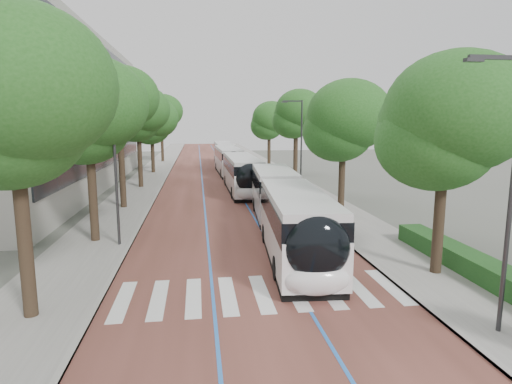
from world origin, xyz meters
TOP-DOWN VIEW (x-y plane):
  - ground at (0.00, 0.00)m, footprint 160.00×160.00m
  - road at (0.00, 40.00)m, footprint 11.00×140.00m
  - sidewalk_left at (-7.50, 40.00)m, footprint 4.00×140.00m
  - sidewalk_right at (7.50, 40.00)m, footprint 4.00×140.00m
  - kerb_left at (-5.60, 40.00)m, footprint 0.20×140.00m
  - kerb_right at (5.60, 40.00)m, footprint 0.20×140.00m
  - zebra_crossing at (0.20, 1.00)m, footprint 10.55×3.60m
  - lane_line_left at (-1.60, 40.00)m, footprint 0.12×126.00m
  - lane_line_right at (1.60, 40.00)m, footprint 0.12×126.00m
  - office_building at (-19.47, 28.00)m, footprint 18.11×40.00m
  - hedge at (9.10, 0.00)m, footprint 1.20×14.00m
  - streetlight_near at (6.62, -3.00)m, footprint 1.82×0.20m
  - streetlight_far at (6.62, 22.00)m, footprint 1.82×0.20m
  - lamp_post_left at (-6.10, 8.00)m, footprint 0.14×0.14m
  - trees_left at (-7.50, 27.22)m, footprint 6.19×60.94m
  - trees_right at (7.70, 20.16)m, footprint 5.64×47.44m
  - lead_bus at (2.59, 8.32)m, footprint 3.79×18.53m
  - bus_queued_0 at (1.91, 24.10)m, footprint 2.65×12.42m
  - bus_queued_1 at (1.69, 37.71)m, footprint 2.86×12.46m
  - bus_queued_2 at (1.94, 49.87)m, footprint 2.64×12.42m

SIDE VIEW (x-z plane):
  - ground at x=0.00m, z-range 0.00..0.00m
  - road at x=0.00m, z-range 0.00..0.02m
  - lane_line_left at x=-1.60m, z-range 0.02..0.03m
  - lane_line_right at x=1.60m, z-range 0.02..0.03m
  - zebra_crossing at x=0.20m, z-range 0.02..0.03m
  - sidewalk_left at x=-7.50m, z-range 0.00..0.12m
  - sidewalk_right at x=7.50m, z-range 0.00..0.12m
  - kerb_left at x=-5.60m, z-range -0.01..0.13m
  - kerb_right at x=5.60m, z-range -0.01..0.13m
  - hedge at x=9.10m, z-range 0.12..0.92m
  - bus_queued_0 at x=1.91m, z-range 0.02..3.22m
  - bus_queued_1 at x=1.69m, z-range 0.02..3.22m
  - bus_queued_2 at x=1.94m, z-range 0.02..3.22m
  - lead_bus at x=2.59m, z-range 0.03..3.23m
  - lamp_post_left at x=-6.10m, z-range 0.12..8.12m
  - streetlight_near at x=6.62m, z-range 0.82..8.82m
  - streetlight_far at x=6.62m, z-range 0.82..8.82m
  - trees_right at x=7.70m, z-range 1.80..10.70m
  - trees_left at x=-7.50m, z-range 1.84..11.79m
  - office_building at x=-19.47m, z-range 0.00..14.00m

